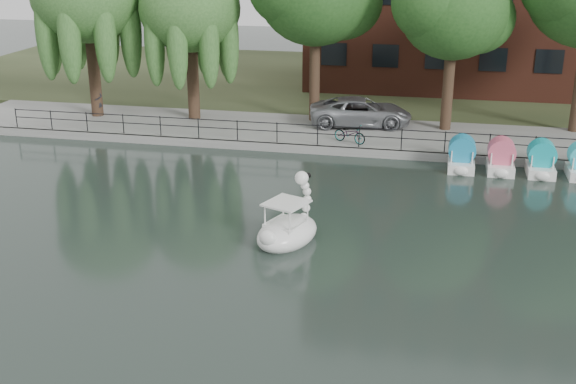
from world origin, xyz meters
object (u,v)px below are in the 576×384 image
(swan_boat, at_px, (288,227))
(bicycle, at_px, (350,133))
(minivan, at_px, (361,110))
(pedestrian, at_px, (97,98))

(swan_boat, bearing_deg, bicycle, 108.22)
(swan_boat, bearing_deg, minivan, 108.51)
(bicycle, relative_size, pedestrian, 0.87)
(minivan, relative_size, swan_boat, 1.93)
(minivan, bearing_deg, pedestrian, 84.51)
(minivan, bearing_deg, bicycle, 168.49)
(minivan, height_order, bicycle, minivan)
(bicycle, xyz_separation_m, pedestrian, (-14.39, 2.43, 0.49))
(pedestrian, bearing_deg, minivan, -5.68)
(pedestrian, bearing_deg, swan_boat, -54.44)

